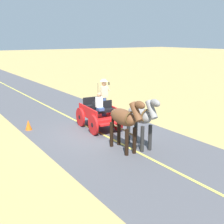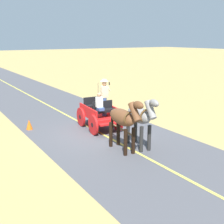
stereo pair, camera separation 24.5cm
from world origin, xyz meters
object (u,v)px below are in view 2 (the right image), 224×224
object	(u,v)px
horse_drawn_carriage	(100,113)
horse_near_side	(140,116)
horse_off_side	(123,119)
traffic_cone	(29,125)

from	to	relation	value
horse_drawn_carriage	horse_near_side	distance (m)	3.10
horse_off_side	traffic_cone	world-z (taller)	horse_off_side
horse_drawn_carriage	horse_near_side	size ratio (longest dim) A/B	2.04
horse_drawn_carriage	horse_off_side	world-z (taller)	horse_drawn_carriage
horse_near_side	traffic_cone	size ratio (longest dim) A/B	4.42
horse_near_side	horse_drawn_carriage	bearing A→B (deg)	-88.25
horse_drawn_carriage	horse_off_side	size ratio (longest dim) A/B	2.04
horse_near_side	traffic_cone	distance (m)	5.84
horse_drawn_carriage	traffic_cone	size ratio (longest dim) A/B	9.03
horse_near_side	horse_off_side	distance (m)	0.77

